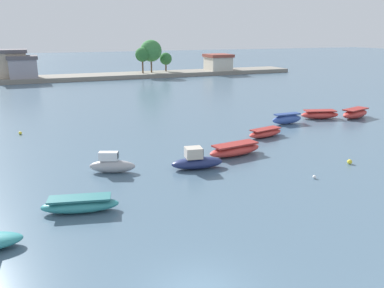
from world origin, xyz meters
name	(u,v)px	position (x,y,z in m)	size (l,w,h in m)	color
moored_boat_2	(80,205)	(-3.33, 9.60, 0.44)	(4.62, 2.30, 0.91)	teal
moored_boat_3	(112,165)	(-0.28, 15.58, 0.59)	(3.52, 2.17, 1.59)	#9E9EA3
moored_boat_4	(197,161)	(5.87, 14.00, 0.60)	(4.17, 1.98, 1.69)	navy
moored_boat_5	(235,150)	(10.17, 15.87, 0.50)	(5.18, 2.27, 1.03)	#C63833
moored_boat_6	(265,133)	(15.88, 20.14, 0.41)	(4.33, 2.18, 0.85)	#C63833
moored_boat_7	(287,119)	(21.27, 24.16, 0.58)	(3.81, 1.10, 1.20)	#3856A8
moored_boat_8	(320,115)	(26.62, 25.05, 0.49)	(4.86, 2.91, 1.02)	#C63833
moored_boat_9	(355,113)	(30.80, 23.71, 0.56)	(4.83, 2.84, 1.15)	#C63833
mooring_buoy_0	(350,162)	(17.48, 10.39, 0.19)	(0.38, 0.38, 0.38)	yellow
mooring_buoy_1	(20,133)	(-6.70, 30.39, 0.16)	(0.32, 0.32, 0.32)	yellow
mooring_buoy_2	(314,177)	(12.79, 8.82, 0.13)	(0.25, 0.25, 0.25)	white
distant_shoreline	(52,70)	(-0.56, 77.34, 2.25)	(112.93, 8.38, 8.31)	gray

